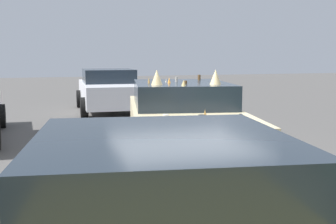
{
  "coord_description": "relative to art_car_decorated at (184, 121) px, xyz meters",
  "views": [
    {
      "loc": [
        -6.85,
        2.39,
        1.89
      ],
      "look_at": [
        0.0,
        0.3,
        0.9
      ],
      "focal_mm": 43.99,
      "sensor_mm": 36.0,
      "label": 1
    }
  ],
  "objects": [
    {
      "name": "ground_plane",
      "position": [
        -0.06,
        0.01,
        -0.71
      ],
      "size": [
        60.0,
        60.0,
        0.0
      ],
      "primitive_type": "plane",
      "color": "#514F4C"
    },
    {
      "name": "art_car_decorated",
      "position": [
        0.0,
        0.0,
        0.0
      ],
      "size": [
        4.7,
        2.69,
        1.65
      ],
      "rotation": [
        0.0,
        0.0,
        2.95
      ],
      "color": "beige",
      "rests_on": "ground"
    },
    {
      "name": "parked_sedan_far_left",
      "position": [
        6.97,
        0.26,
        -0.0
      ],
      "size": [
        4.28,
        2.17,
        1.42
      ],
      "rotation": [
        0.0,
        0.0,
        3.11
      ],
      "color": "white",
      "rests_on": "ground"
    }
  ]
}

